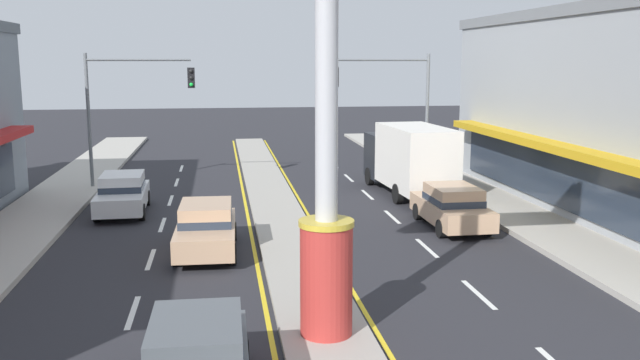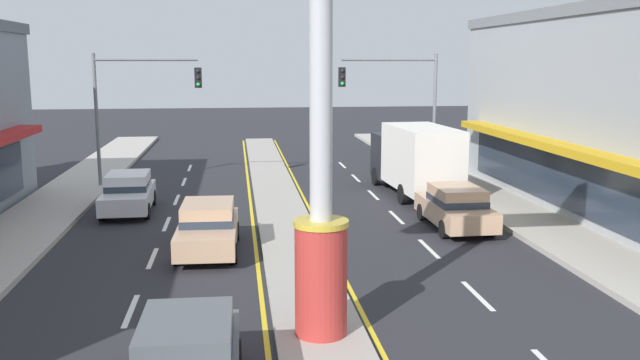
{
  "view_description": "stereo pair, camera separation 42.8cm",
  "coord_description": "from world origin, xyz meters",
  "px_view_note": "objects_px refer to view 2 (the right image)",
  "views": [
    {
      "loc": [
        -2.14,
        -6.58,
        5.86
      ],
      "look_at": [
        0.58,
        11.79,
        2.6
      ],
      "focal_mm": 38.25,
      "sensor_mm": 36.0,
      "label": 1
    },
    {
      "loc": [
        -1.71,
        -6.64,
        5.86
      ],
      "look_at": [
        0.58,
        11.79,
        2.6
      ],
      "focal_mm": 38.25,
      "sensor_mm": 36.0,
      "label": 2
    }
  ],
  "objects_px": {
    "district_sign": "(321,125)",
    "sedan_near_right_lane": "(128,192)",
    "sedan_mid_left_lane": "(456,207)",
    "sedan_kerb_right": "(208,227)",
    "traffic_light_right_side": "(400,94)",
    "box_truck_far_left_oncoming": "(415,158)",
    "traffic_light_left_side": "(135,97)"
  },
  "relations": [
    {
      "from": "district_sign",
      "to": "sedan_near_right_lane",
      "type": "bearing_deg",
      "value": 114.1
    },
    {
      "from": "sedan_mid_left_lane",
      "to": "sedan_kerb_right",
      "type": "relative_size",
      "value": 0.99
    },
    {
      "from": "traffic_light_right_side",
      "to": "sedan_mid_left_lane",
      "type": "height_order",
      "value": "traffic_light_right_side"
    },
    {
      "from": "sedan_mid_left_lane",
      "to": "box_truck_far_left_oncoming",
      "type": "relative_size",
      "value": 0.62
    },
    {
      "from": "traffic_light_right_side",
      "to": "sedan_kerb_right",
      "type": "distance_m",
      "value": 14.98
    },
    {
      "from": "traffic_light_left_side",
      "to": "sedan_mid_left_lane",
      "type": "height_order",
      "value": "traffic_light_left_side"
    },
    {
      "from": "traffic_light_right_side",
      "to": "sedan_mid_left_lane",
      "type": "relative_size",
      "value": 1.44
    },
    {
      "from": "sedan_mid_left_lane",
      "to": "box_truck_far_left_oncoming",
      "type": "distance_m",
      "value": 6.01
    },
    {
      "from": "sedan_kerb_right",
      "to": "district_sign",
      "type": "bearing_deg",
      "value": -69.94
    },
    {
      "from": "traffic_light_left_side",
      "to": "sedan_mid_left_lane",
      "type": "distance_m",
      "value": 15.67
    },
    {
      "from": "sedan_near_right_lane",
      "to": "box_truck_far_left_oncoming",
      "type": "bearing_deg",
      "value": 8.39
    },
    {
      "from": "sedan_mid_left_lane",
      "to": "box_truck_far_left_oncoming",
      "type": "xyz_separation_m",
      "value": [
        0.09,
        5.94,
        0.91
      ]
    },
    {
      "from": "district_sign",
      "to": "traffic_light_right_side",
      "type": "distance_m",
      "value": 19.79
    },
    {
      "from": "district_sign",
      "to": "box_truck_far_left_oncoming",
      "type": "relative_size",
      "value": 1.23
    },
    {
      "from": "sedan_near_right_lane",
      "to": "sedan_kerb_right",
      "type": "distance_m",
      "value": 6.9
    },
    {
      "from": "sedan_near_right_lane",
      "to": "sedan_kerb_right",
      "type": "relative_size",
      "value": 1.0
    },
    {
      "from": "traffic_light_left_side",
      "to": "traffic_light_right_side",
      "type": "height_order",
      "value": "same"
    },
    {
      "from": "traffic_light_right_side",
      "to": "sedan_near_right_lane",
      "type": "xyz_separation_m",
      "value": [
        -12.14,
        -5.53,
        -3.46
      ]
    },
    {
      "from": "traffic_light_right_side",
      "to": "box_truck_far_left_oncoming",
      "type": "bearing_deg",
      "value": -92.9
    },
    {
      "from": "traffic_light_left_side",
      "to": "sedan_near_right_lane",
      "type": "distance_m",
      "value": 6.18
    },
    {
      "from": "traffic_light_left_side",
      "to": "sedan_near_right_lane",
      "type": "height_order",
      "value": "traffic_light_left_side"
    },
    {
      "from": "traffic_light_right_side",
      "to": "sedan_near_right_lane",
      "type": "bearing_deg",
      "value": -155.5
    },
    {
      "from": "district_sign",
      "to": "sedan_mid_left_lane",
      "type": "distance_m",
      "value": 11.48
    },
    {
      "from": "sedan_mid_left_lane",
      "to": "sedan_near_right_lane",
      "type": "bearing_deg",
      "value": 160.59
    },
    {
      "from": "district_sign",
      "to": "sedan_mid_left_lane",
      "type": "height_order",
      "value": "district_sign"
    },
    {
      "from": "sedan_near_right_lane",
      "to": "traffic_light_left_side",
      "type": "bearing_deg",
      "value": 93.17
    },
    {
      "from": "traffic_light_right_side",
      "to": "district_sign",
      "type": "bearing_deg",
      "value": -108.3
    },
    {
      "from": "district_sign",
      "to": "traffic_light_right_side",
      "type": "relative_size",
      "value": 1.39
    },
    {
      "from": "traffic_light_left_side",
      "to": "sedan_kerb_right",
      "type": "relative_size",
      "value": 1.43
    },
    {
      "from": "district_sign",
      "to": "sedan_near_right_lane",
      "type": "distance_m",
      "value": 15.0
    },
    {
      "from": "traffic_light_right_side",
      "to": "sedan_kerb_right",
      "type": "xyz_separation_m",
      "value": [
        -8.84,
        -11.6,
        -3.46
      ]
    },
    {
      "from": "sedan_kerb_right",
      "to": "box_truck_far_left_oncoming",
      "type": "bearing_deg",
      "value": 42.15
    }
  ]
}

